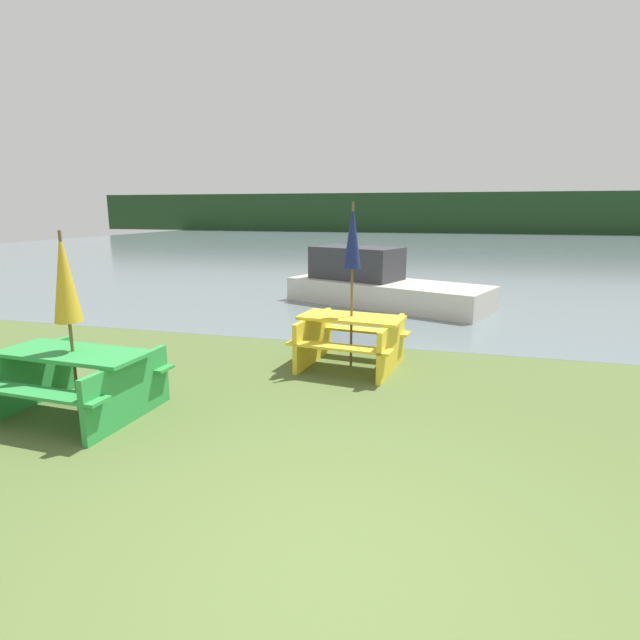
{
  "coord_description": "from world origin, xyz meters",
  "views": [
    {
      "loc": [
        0.71,
        -2.69,
        2.32
      ],
      "look_at": [
        -1.03,
        3.72,
        0.85
      ],
      "focal_mm": 28.0,
      "sensor_mm": 36.0,
      "label": 1
    }
  ],
  "objects_px": {
    "picnic_table_yellow": "(351,337)",
    "umbrella_gold": "(65,278)",
    "picnic_table_green": "(75,376)",
    "boat": "(378,284)",
    "umbrella_navy": "(353,238)"
  },
  "relations": [
    {
      "from": "picnic_table_yellow",
      "to": "umbrella_gold",
      "type": "distance_m",
      "value": 3.9
    },
    {
      "from": "picnic_table_green",
      "to": "boat",
      "type": "height_order",
      "value": "boat"
    },
    {
      "from": "picnic_table_green",
      "to": "picnic_table_yellow",
      "type": "distance_m",
      "value": 3.73
    },
    {
      "from": "umbrella_gold",
      "to": "boat",
      "type": "relative_size",
      "value": 0.4
    },
    {
      "from": "picnic_table_green",
      "to": "umbrella_navy",
      "type": "height_order",
      "value": "umbrella_navy"
    },
    {
      "from": "umbrella_gold",
      "to": "boat",
      "type": "xyz_separation_m",
      "value": [
        2.3,
        7.78,
        -1.08
      ]
    },
    {
      "from": "picnic_table_green",
      "to": "boat",
      "type": "relative_size",
      "value": 0.34
    },
    {
      "from": "picnic_table_green",
      "to": "boat",
      "type": "bearing_deg",
      "value": 73.54
    },
    {
      "from": "picnic_table_yellow",
      "to": "umbrella_navy",
      "type": "xyz_separation_m",
      "value": [
        0.0,
        0.0,
        1.46
      ]
    },
    {
      "from": "umbrella_gold",
      "to": "boat",
      "type": "height_order",
      "value": "umbrella_gold"
    },
    {
      "from": "umbrella_navy",
      "to": "boat",
      "type": "xyz_separation_m",
      "value": [
        -0.4,
        5.2,
        -1.42
      ]
    },
    {
      "from": "umbrella_navy",
      "to": "boat",
      "type": "bearing_deg",
      "value": 94.43
    },
    {
      "from": "picnic_table_yellow",
      "to": "picnic_table_green",
      "type": "bearing_deg",
      "value": -136.35
    },
    {
      "from": "umbrella_gold",
      "to": "boat",
      "type": "bearing_deg",
      "value": 73.54
    },
    {
      "from": "umbrella_gold",
      "to": "umbrella_navy",
      "type": "height_order",
      "value": "umbrella_navy"
    }
  ]
}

